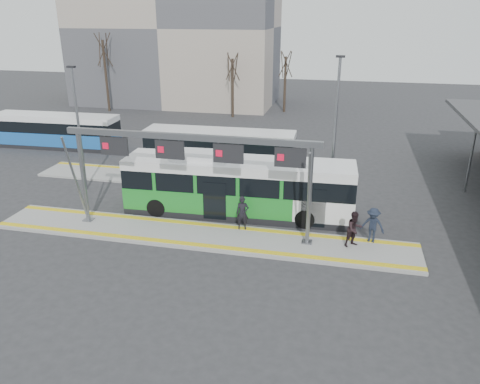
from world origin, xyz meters
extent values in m
plane|color=#2D2D30|center=(0.00, 0.00, 0.00)|extent=(120.00, 120.00, 0.00)
cube|color=gray|center=(0.00, 0.00, 0.07)|extent=(22.00, 3.00, 0.15)
cube|color=gray|center=(-4.00, 8.00, 0.07)|extent=(20.00, 3.00, 0.15)
cube|color=yellow|center=(0.00, 1.15, 0.16)|extent=(22.00, 0.35, 0.02)
cube|color=yellow|center=(0.00, -1.15, 0.16)|extent=(22.00, 0.35, 0.02)
cube|color=yellow|center=(-4.00, 9.15, 0.16)|extent=(20.00, 0.35, 0.02)
cylinder|color=slate|center=(-6.50, 0.30, 2.67)|extent=(0.20, 0.20, 5.05)
cube|color=slate|center=(-6.50, 0.30, 0.18)|extent=(0.50, 0.50, 0.06)
cylinder|color=slate|center=(-6.50, -0.40, 2.67)|extent=(0.12, 1.46, 4.90)
cylinder|color=slate|center=(5.50, 0.30, 2.67)|extent=(0.20, 0.20, 5.05)
cube|color=slate|center=(5.50, 0.30, 0.18)|extent=(0.50, 0.50, 0.06)
cylinder|color=slate|center=(5.50, -0.40, 2.67)|extent=(0.12, 1.46, 4.90)
cube|color=slate|center=(-0.50, 0.30, 5.20)|extent=(13.00, 0.25, 0.30)
cube|color=black|center=(-4.50, 0.30, 4.50)|extent=(1.50, 0.12, 0.95)
cube|color=red|center=(-4.95, 0.23, 4.50)|extent=(0.32, 0.02, 0.32)
cube|color=black|center=(-1.50, 0.30, 4.50)|extent=(1.50, 0.12, 0.95)
cube|color=red|center=(-1.95, 0.23, 4.50)|extent=(0.32, 0.02, 0.32)
cube|color=black|center=(1.50, 0.30, 4.50)|extent=(1.50, 0.12, 0.95)
cube|color=red|center=(1.05, 0.23, 4.50)|extent=(0.32, 0.02, 0.32)
cube|color=black|center=(4.50, 0.30, 4.50)|extent=(1.50, 0.12, 0.95)
cube|color=red|center=(4.05, 0.23, 4.50)|extent=(0.32, 0.02, 0.32)
cylinder|color=slate|center=(14.80, 10.00, 2.15)|extent=(0.14, 0.14, 4.30)
cube|color=#A19386|center=(-14.00, 36.00, 9.00)|extent=(24.00, 12.00, 18.00)
cube|color=black|center=(1.29, 3.34, 0.19)|extent=(12.93, 3.24, 0.37)
cube|color=#1B7C26|center=(1.29, 3.34, 0.99)|extent=(12.93, 3.24, 1.23)
cube|color=black|center=(1.29, 3.34, 2.14)|extent=(12.92, 3.16, 1.07)
cube|color=white|center=(1.29, 3.34, 2.94)|extent=(12.93, 3.24, 0.53)
cube|color=orange|center=(7.69, 3.60, 2.83)|extent=(0.13, 1.91, 0.30)
cube|color=white|center=(-0.85, 3.26, 3.37)|extent=(3.28, 2.04, 0.32)
cylinder|color=black|center=(-3.15, 1.95, 0.53)|extent=(1.08, 0.36, 1.07)
cylinder|color=black|center=(-3.25, 4.37, 0.53)|extent=(1.08, 0.36, 1.07)
cylinder|color=black|center=(5.18, 2.29, 0.53)|extent=(1.08, 0.36, 1.07)
cylinder|color=black|center=(5.08, 4.71, 0.53)|extent=(1.08, 0.36, 1.07)
cube|color=black|center=(-2.01, 11.48, 0.16)|extent=(11.14, 2.66, 0.32)
cube|color=#1B7C26|center=(-2.01, 11.48, 0.85)|extent=(11.14, 2.66, 1.06)
cube|color=black|center=(-2.01, 11.48, 1.85)|extent=(11.13, 2.59, 0.92)
cube|color=white|center=(-2.01, 11.48, 2.54)|extent=(11.14, 2.66, 0.46)
cylinder|color=black|center=(-5.86, 10.35, 0.46)|extent=(0.93, 0.30, 0.92)
cylinder|color=black|center=(-5.92, 12.40, 0.46)|extent=(0.93, 0.30, 0.92)
cylinder|color=black|center=(1.34, 10.55, 0.46)|extent=(0.93, 0.30, 0.92)
cylinder|color=black|center=(1.28, 12.60, 0.46)|extent=(0.93, 0.30, 0.92)
cube|color=black|center=(-16.92, 13.61, 0.16)|extent=(10.77, 2.76, 0.33)
cube|color=#1B58A7|center=(-16.92, 13.61, 0.86)|extent=(10.77, 2.76, 1.07)
cube|color=black|center=(-16.92, 13.61, 1.86)|extent=(10.77, 2.69, 0.93)
cube|color=white|center=(-16.92, 13.61, 2.56)|extent=(10.77, 2.76, 0.47)
cylinder|color=black|center=(-20.62, 12.44, 0.47)|extent=(0.94, 0.31, 0.93)
cylinder|color=black|center=(-20.70, 14.51, 0.47)|extent=(0.94, 0.31, 0.93)
cylinder|color=black|center=(-13.67, 12.69, 0.47)|extent=(0.94, 0.31, 0.93)
cylinder|color=black|center=(-13.75, 14.76, 0.47)|extent=(0.94, 0.31, 0.93)
imported|color=black|center=(2.03, 1.10, 1.06)|extent=(0.74, 0.56, 1.82)
imported|color=black|center=(7.73, 0.46, 1.05)|extent=(1.11, 1.08, 1.81)
imported|color=#1A2130|center=(8.61, 1.10, 1.06)|extent=(1.30, 0.95, 1.81)
cylinder|color=#382B21|center=(-5.16, 28.55, 3.09)|extent=(0.28, 0.28, 6.18)
cylinder|color=#382B21|center=(-0.05, 32.59, 3.07)|extent=(0.28, 0.28, 6.14)
cylinder|color=#382B21|center=(-19.88, 28.52, 3.94)|extent=(0.28, 0.28, 7.88)
cylinder|color=slate|center=(-9.36, 5.04, 3.90)|extent=(0.16, 0.16, 7.80)
cube|color=black|center=(-9.36, 5.04, 7.80)|extent=(0.50, 0.25, 0.12)
cylinder|color=slate|center=(6.35, 6.21, 4.30)|extent=(0.16, 0.16, 8.60)
cube|color=black|center=(6.35, 6.21, 8.60)|extent=(0.50, 0.25, 0.12)
camera|label=1|loc=(6.85, -20.71, 10.98)|focal=35.00mm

